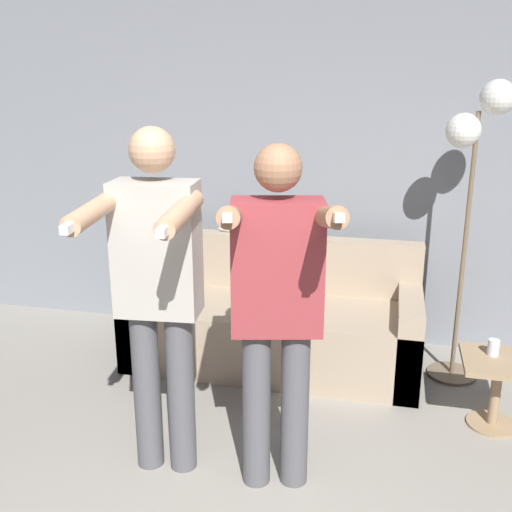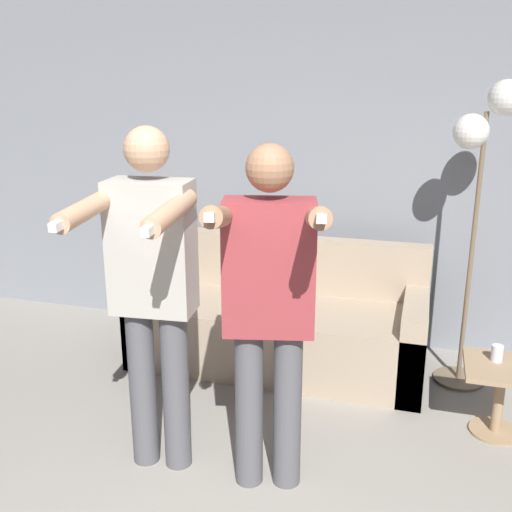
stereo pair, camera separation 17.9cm
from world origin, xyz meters
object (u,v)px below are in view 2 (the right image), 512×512
object	(u,v)px
floor_lamp	(484,152)
person_left	(152,283)
side_table	(500,385)
couch	(278,325)
person_right	(269,300)
cat	(264,224)
cup	(497,353)

from	to	relation	value
floor_lamp	person_left	bearing A→B (deg)	-138.29
side_table	couch	bearing A→B (deg)	159.80
person_left	person_right	xyz separation A→B (m)	(0.59, 0.00, -0.03)
person_right	cat	world-z (taller)	person_right
couch	person_left	xyz separation A→B (m)	(-0.31, -1.34, 0.74)
couch	person_right	world-z (taller)	person_right
cat	floor_lamp	bearing A→B (deg)	-8.95
floor_lamp	person_right	bearing A→B (deg)	-125.03
person_right	couch	bearing A→B (deg)	88.72
person_right	floor_lamp	bearing A→B (deg)	41.87
side_table	cup	distance (m)	0.18
cup	side_table	bearing A→B (deg)	-61.95
person_left	cup	xyz separation A→B (m)	(1.72, 0.87, -0.55)
cat	side_table	world-z (taller)	cat
floor_lamp	cup	world-z (taller)	floor_lamp
person_left	side_table	bearing A→B (deg)	19.55
person_left	cup	distance (m)	2.00
person_left	side_table	size ratio (longest dim) A/B	4.16
couch	cup	world-z (taller)	couch
cat	couch	bearing A→B (deg)	-56.80
person_left	person_right	world-z (taller)	person_left
person_left	cat	size ratio (longest dim) A/B	3.61
person_right	cup	world-z (taller)	person_right
couch	side_table	size ratio (longest dim) A/B	4.75
floor_lamp	cat	bearing A→B (deg)	171.05
couch	cat	size ratio (longest dim) A/B	4.12
person_left	cup	world-z (taller)	person_left
person_right	side_table	xyz separation A→B (m)	(1.16, 0.81, -0.69)
couch	floor_lamp	size ratio (longest dim) A/B	1.03
person_right	floor_lamp	distance (m)	1.80
couch	floor_lamp	world-z (taller)	floor_lamp
cat	floor_lamp	distance (m)	1.59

